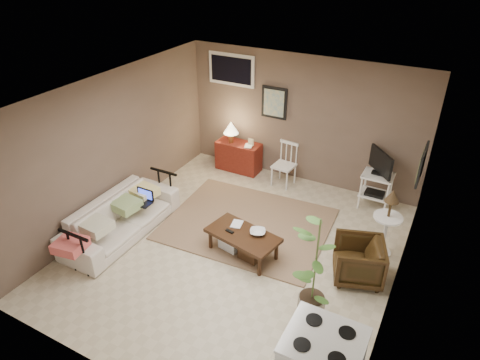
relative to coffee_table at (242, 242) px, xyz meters
The scene contains 19 objects.
floor 0.27m from the coffee_table, 151.72° to the left, with size 5.00×5.00×0.00m, color #C1B293.
art_back 2.91m from the coffee_table, 104.97° to the left, with size 0.50×0.03×0.60m, color black.
art_right 2.71m from the coffee_table, 28.15° to the left, with size 0.03×0.60×0.45m, color black.
window 3.46m from the coffee_table, 121.84° to the left, with size 0.96×0.03×0.60m, color silver.
rug 0.79m from the coffee_table, 111.39° to the left, with size 2.57×2.06×0.02m, color #977257.
coffee_table is the anchor object (origin of this frame).
sofa 1.99m from the coffee_table, 167.33° to the right, with size 2.04×0.59×0.80m, color beige.
sofa_pillows 2.01m from the coffee_table, 160.44° to the right, with size 0.39×1.94×0.14m, color beige, non-canonical shape.
sofa_end_rails 1.87m from the coffee_table, 166.54° to the right, with size 0.55×2.03×0.68m, color black, non-canonical shape.
laptop 1.76m from the coffee_table, behind, with size 0.31×0.23×0.21m.
red_console 2.66m from the coffee_table, 119.76° to the left, with size 0.88×0.39×1.02m.
spindle_chair 2.23m from the coffee_table, 97.15° to the left, with size 0.41×0.41×0.83m.
tv_stand 2.65m from the coffee_table, 57.20° to the left, with size 0.51×0.51×1.08m.
side_table 2.13m from the coffee_table, 28.82° to the left, with size 0.41×0.41×1.11m.
armchair 1.66m from the coffee_table, 10.56° to the left, with size 0.64×0.60×0.66m, color black.
potted_plant 1.56m from the coffee_table, 26.28° to the right, with size 0.37×0.37×1.50m.
bowl 0.35m from the coffee_table, 27.66° to the left, with size 0.23×0.06×0.23m, color #331B0E.
book_table 0.39m from the coffee_table, 151.25° to the left, with size 0.16×0.02×0.21m, color #331B0E.
book_console 2.56m from the coffee_table, 116.85° to the left, with size 0.15×0.02×0.20m, color #331B0E.
Camera 1 is at (2.45, -4.49, 4.17)m, focal length 32.00 mm.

